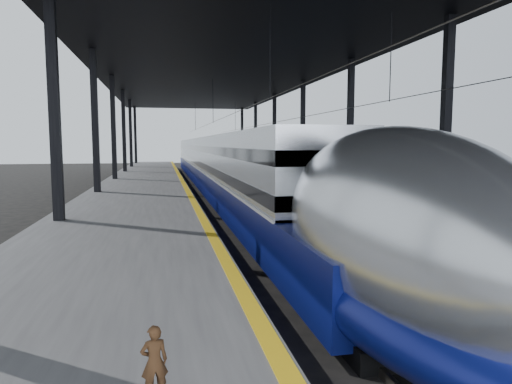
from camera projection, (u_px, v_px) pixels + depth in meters
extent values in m
plane|color=black|center=(241.00, 277.00, 12.84)|extent=(160.00, 160.00, 0.00)
cube|color=#4C4C4F|center=(143.00, 191.00, 31.57)|extent=(6.00, 80.00, 1.00)
cube|color=yellow|center=(183.00, 183.00, 32.08)|extent=(0.30, 80.00, 0.01)
cube|color=slate|center=(212.00, 195.00, 32.57)|extent=(0.08, 80.00, 0.16)
cube|color=slate|center=(231.00, 195.00, 32.86)|extent=(0.08, 80.00, 0.16)
cube|color=slate|center=(279.00, 194.00, 33.57)|extent=(0.08, 80.00, 0.16)
cube|color=slate|center=(298.00, 193.00, 33.86)|extent=(0.08, 80.00, 0.16)
cube|color=black|center=(55.00, 122.00, 16.08)|extent=(0.35, 0.35, 9.00)
cube|color=black|center=(446.00, 126.00, 19.16)|extent=(0.35, 0.35, 9.00)
cube|color=black|center=(95.00, 130.00, 25.82)|extent=(0.35, 0.35, 9.00)
cube|color=black|center=(350.00, 132.00, 28.90)|extent=(0.35, 0.35, 9.00)
cube|color=black|center=(114.00, 134.00, 35.56)|extent=(0.35, 0.35, 9.00)
cube|color=black|center=(303.00, 135.00, 38.64)|extent=(0.35, 0.35, 9.00)
cube|color=black|center=(124.00, 136.00, 45.30)|extent=(0.35, 0.35, 9.00)
cube|color=black|center=(274.00, 137.00, 48.38)|extent=(0.35, 0.35, 9.00)
cube|color=black|center=(131.00, 138.00, 55.04)|extent=(0.35, 0.35, 9.00)
cube|color=black|center=(256.00, 138.00, 58.12)|extent=(0.35, 0.35, 9.00)
cube|color=black|center=(135.00, 138.00, 64.78)|extent=(0.35, 0.35, 9.00)
cube|color=black|center=(242.00, 139.00, 67.86)|extent=(0.35, 0.35, 9.00)
cube|color=black|center=(219.00, 64.00, 31.73)|extent=(18.00, 75.00, 0.45)
cylinder|color=slate|center=(221.00, 119.00, 32.14)|extent=(0.03, 74.00, 0.03)
cylinder|color=slate|center=(289.00, 120.00, 33.14)|extent=(0.03, 74.00, 0.03)
cube|color=silver|center=(211.00, 161.00, 39.22)|extent=(2.84, 57.00, 3.92)
cube|color=navy|center=(213.00, 177.00, 37.89)|extent=(2.92, 62.00, 1.52)
cube|color=silver|center=(211.00, 166.00, 39.27)|extent=(2.94, 57.00, 0.10)
cube|color=black|center=(211.00, 148.00, 39.10)|extent=(2.88, 57.00, 0.41)
cube|color=black|center=(211.00, 161.00, 39.22)|extent=(2.88, 57.00, 0.41)
ellipsoid|color=silver|center=(387.00, 231.00, 8.55)|extent=(2.84, 8.40, 3.92)
ellipsoid|color=navy|center=(385.00, 289.00, 8.67)|extent=(2.92, 8.40, 1.66)
ellipsoid|color=black|center=(485.00, 209.00, 5.93)|extent=(1.47, 2.20, 0.88)
cube|color=black|center=(384.00, 329.00, 8.75)|extent=(2.15, 2.60, 0.40)
cube|color=black|center=(226.00, 198.00, 30.18)|extent=(2.15, 2.60, 0.40)
cube|color=navy|center=(315.00, 174.00, 27.74)|extent=(2.68, 18.00, 3.64)
cube|color=#95989E|center=(379.00, 187.00, 19.56)|extent=(2.73, 1.20, 3.68)
cube|color=black|center=(387.00, 168.00, 18.87)|extent=(1.63, 0.06, 0.81)
cube|color=#A00C1D|center=(386.00, 198.00, 19.00)|extent=(1.15, 0.06, 0.53)
cube|color=#95989E|center=(254.00, 162.00, 46.25)|extent=(2.68, 18.00, 3.64)
cube|color=#95989E|center=(228.00, 157.00, 64.76)|extent=(2.68, 18.00, 3.64)
cube|color=black|center=(355.00, 218.00, 22.08)|extent=(2.10, 2.40, 0.36)
cube|color=black|center=(260.00, 181.00, 43.51)|extent=(2.10, 2.40, 0.36)
imported|color=#4A2E18|center=(154.00, 362.00, 4.90)|extent=(0.33, 0.24, 0.81)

